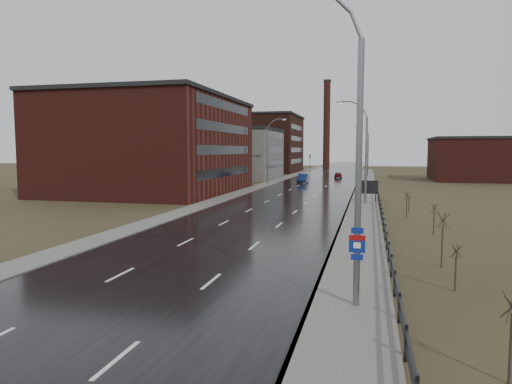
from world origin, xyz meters
The scene contains 26 objects.
ground centered at (0.00, 0.00, 0.00)m, with size 320.00×320.00×0.00m, color #2D2819.
road centered at (0.00, 60.00, 0.03)m, with size 14.00×300.00×0.06m, color black.
sidewalk_right centered at (8.60, 35.00, 0.09)m, with size 3.20×180.00×0.18m, color #595651.
curb_right centered at (7.08, 35.00, 0.09)m, with size 0.16×180.00×0.18m, color slate.
sidewalk_left centered at (-8.20, 60.00, 0.06)m, with size 2.40×260.00×0.12m, color #595651.
warehouse_near centered at (-20.99, 45.00, 6.76)m, with size 22.44×28.56×13.50m.
warehouse_mid centered at (-17.99, 78.00, 5.26)m, with size 16.32×20.40×10.50m.
warehouse_far centered at (-22.99, 108.00, 7.76)m, with size 26.52×24.48×15.50m.
building_right centered at (30.30, 82.00, 4.26)m, with size 18.36×16.32×8.50m.
smokestack centered at (-6.00, 150.00, 15.50)m, with size 2.70×2.70×30.70m.
streetlight_main centered at (8.47, 2.00, 6.06)m, with size 3.91×0.29×12.11m.
streetlight_right_mid centered at (8.50, 36.00, 5.84)m, with size 3.36×0.28×11.35m.
streetlight_left centered at (-7.70, 62.00, 5.84)m, with size 3.36×0.28×11.35m.
streetlight_right_far centered at (8.50, 90.00, 5.84)m, with size 3.36×0.28×11.35m.
guardrail centered at (10.30, 18.31, 0.71)m, with size 0.10×53.05×1.10m.
shrub_a centered at (12.80, -2.66, 1.27)m, with size 0.57×0.60×2.40m.
shrub_b centered at (12.85, 5.34, 1.08)m, with size 0.49×0.51×2.04m.
shrub_c centered at (12.87, 9.37, 1.52)m, with size 0.67×0.71×2.86m.
shrub_d centered at (13.70, 18.91, 1.18)m, with size 0.53×0.56×2.23m.
shrub_e centered at (12.45, 26.88, 1.25)m, with size 0.56×0.59×2.36m.
shrub_f centered at (12.93, 30.55, 0.89)m, with size 0.41×0.43×1.69m.
billboard centered at (9.10, 37.88, 1.73)m, with size 2.16×0.17×2.57m.
traffic_light_left centered at (-8.00, 120.00, 4.60)m, with size 0.58×2.73×5.30m.
traffic_light_right centered at (8.00, 120.00, 4.60)m, with size 0.58×2.73×5.30m.
car_near centered at (-2.48, 66.99, 0.81)m, with size 1.71×4.89×1.61m, color #0E1A49.
car_far centered at (2.76, 82.85, 0.64)m, with size 1.50×3.73×1.27m, color #510D16.
Camera 1 is at (9.18, -15.17, 6.03)m, focal length 32.00 mm.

